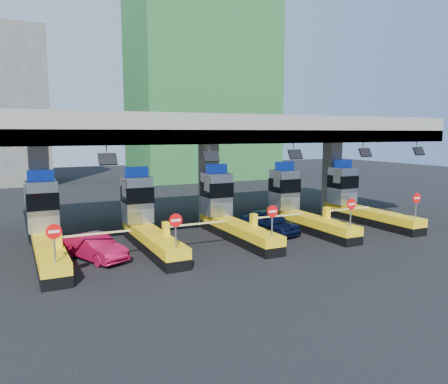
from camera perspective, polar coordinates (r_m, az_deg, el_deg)
name	(u,v)px	position (r m, az deg, el deg)	size (l,w,h in m)	color
ground	(230,236)	(25.83, 0.74, -5.82)	(120.00, 120.00, 0.00)	black
toll_canopy	(209,132)	(27.71, -1.94, 7.89)	(28.00, 12.09, 7.00)	slate
toll_lane_far_left	(46,228)	(23.19, -22.28, -4.43)	(4.43, 8.00, 4.16)	black
toll_lane_left	(145,220)	(24.01, -10.28, -3.57)	(4.43, 8.00, 4.16)	black
toll_lane_center	(228,212)	(25.79, 0.47, -2.67)	(4.43, 8.00, 4.16)	black
toll_lane_right	(297,206)	(28.34, 9.56, -1.83)	(4.43, 8.00, 4.16)	black
toll_lane_far_right	(357,201)	(31.50, 16.97, -1.11)	(4.43, 8.00, 4.16)	black
bg_building_scaffold	(201,72)	(59.73, -2.96, 15.36)	(18.00, 12.00, 28.00)	#1E5926
van	(269,222)	(26.60, 5.96, -3.90)	(1.67, 4.16, 1.42)	black
red_car	(95,247)	(21.93, -16.50, -6.93)	(1.31, 3.77, 1.24)	#A80C38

